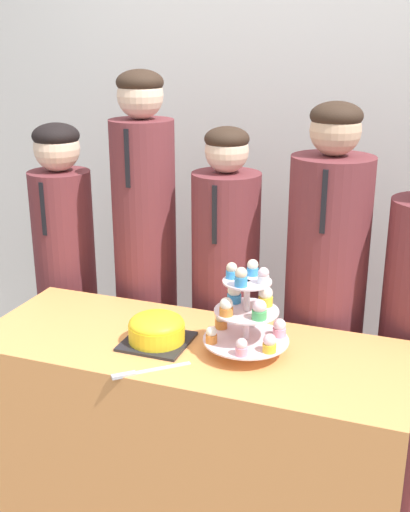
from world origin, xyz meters
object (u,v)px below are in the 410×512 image
at_px(student_1, 146,278).
at_px(student_2, 225,314).
at_px(student_3, 323,318).
at_px(cake_knife, 138,372).
at_px(cupcake_stand, 247,313).
at_px(student_0, 67,289).
at_px(round_cake, 157,329).

distance_m(student_1, student_2, 0.37).
distance_m(student_2, student_3, 0.40).
bearing_deg(cake_knife, cupcake_stand, -0.20).
relative_size(cupcake_stand, student_2, 0.22).
height_order(student_1, student_3, student_1).
bearing_deg(cake_knife, student_1, 71.83).
bearing_deg(cake_knife, student_0, 93.02).
xyz_separation_m(round_cake, student_2, (0.08, 0.50, -0.14)).
height_order(cake_knife, student_1, student_1).
bearing_deg(student_3, student_1, -180.00).
xyz_separation_m(cupcake_stand, student_2, (-0.23, 0.46, -0.23)).
distance_m(round_cake, student_0, 0.84).
height_order(cake_knife, student_0, student_0).
distance_m(student_0, student_1, 0.40).
height_order(cupcake_stand, student_0, student_0).
relative_size(round_cake, student_0, 0.15).
xyz_separation_m(student_1, student_2, (0.35, -0.00, -0.11)).
bearing_deg(student_1, student_2, -0.00).
bearing_deg(round_cake, student_3, 46.42).
relative_size(cake_knife, student_1, 0.12).
xyz_separation_m(round_cake, student_0, (-0.66, 0.50, -0.14)).
distance_m(cake_knife, student_3, 0.83).
distance_m(cake_knife, student_0, 0.99).
relative_size(round_cake, student_2, 0.15).
height_order(student_0, student_2, student_2).
height_order(student_2, student_3, student_3).
height_order(round_cake, student_3, student_3).
xyz_separation_m(cake_knife, student_3, (0.44, 0.70, -0.05)).
relative_size(round_cake, student_3, 0.14).
bearing_deg(student_1, student_3, 0.00).
xyz_separation_m(student_2, student_3, (0.40, 0.00, 0.05)).
bearing_deg(student_0, student_1, 0.00).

